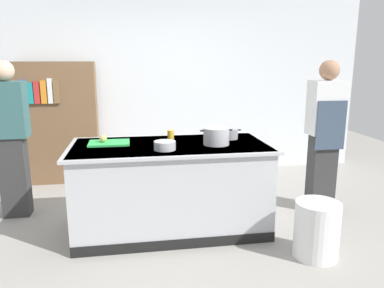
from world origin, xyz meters
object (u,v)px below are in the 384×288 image
at_px(onion, 103,139).
at_px(bookshelf, 57,123).
at_px(juice_cup, 171,135).
at_px(person_guest, 10,136).
at_px(mixing_bowl, 165,145).
at_px(stock_pot, 216,136).
at_px(sauce_pan, 229,134).
at_px(trash_bin, 317,230).
at_px(person_chef, 325,133).

bearing_deg(onion, bookshelf, 114.10).
distance_m(juice_cup, person_guest, 1.75).
bearing_deg(person_guest, mixing_bowl, 70.73).
bearing_deg(mixing_bowl, stock_pot, 14.97).
bearing_deg(stock_pot, sauce_pan, 51.81).
height_order(sauce_pan, mixing_bowl, sauce_pan).
xyz_separation_m(sauce_pan, person_guest, (-2.32, 0.46, -0.04)).
bearing_deg(trash_bin, onion, 154.55).
bearing_deg(trash_bin, person_chef, 60.55).
relative_size(sauce_pan, bookshelf, 0.15).
distance_m(mixing_bowl, juice_cup, 0.46).
bearing_deg(mixing_bowl, person_chef, 13.89).
relative_size(sauce_pan, trash_bin, 0.50).
bearing_deg(person_chef, bookshelf, 75.35).
distance_m(juice_cup, bookshelf, 2.13).
bearing_deg(juice_cup, bookshelf, 132.55).
distance_m(stock_pot, person_chef, 1.37).
bearing_deg(person_chef, mixing_bowl, 115.34).
relative_size(trash_bin, bookshelf, 0.30).
distance_m(person_guest, bookshelf, 1.20).
xyz_separation_m(onion, trash_bin, (1.86, -0.89, -0.70)).
distance_m(onion, person_guest, 1.14).
bearing_deg(onion, juice_cup, 9.38).
relative_size(stock_pot, person_chef, 0.19).
xyz_separation_m(stock_pot, mixing_bowl, (-0.52, -0.14, -0.04)).
bearing_deg(person_guest, juice_cup, 85.55).
height_order(juice_cup, bookshelf, bookshelf).
height_order(mixing_bowl, bookshelf, bookshelf).
bearing_deg(bookshelf, onion, -65.90).
bearing_deg(person_chef, trash_bin, 162.00).
height_order(person_chef, person_guest, same).
bearing_deg(bookshelf, juice_cup, -47.45).
distance_m(sauce_pan, mixing_bowl, 0.82).
distance_m(stock_pot, bookshelf, 2.64).
height_order(sauce_pan, trash_bin, sauce_pan).
relative_size(stock_pot, mixing_bowl, 1.58).
xyz_separation_m(mixing_bowl, bookshelf, (-1.33, 2.02, -0.09)).
bearing_deg(person_chef, sauce_pan, 104.84).
xyz_separation_m(person_guest, bookshelf, (0.27, 1.17, -0.06)).
xyz_separation_m(stock_pot, trash_bin, (0.76, -0.69, -0.73)).
distance_m(juice_cup, trash_bin, 1.70).
relative_size(person_chef, bookshelf, 1.01).
bearing_deg(bookshelf, mixing_bowl, -56.52).
relative_size(onion, stock_pot, 0.23).
height_order(onion, juice_cup, juice_cup).
bearing_deg(onion, trash_bin, -25.45).
xyz_separation_m(stock_pot, sauce_pan, (0.20, 0.25, -0.03)).
height_order(stock_pot, person_chef, person_chef).
height_order(juice_cup, person_guest, person_guest).
bearing_deg(person_chef, onion, 104.23).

